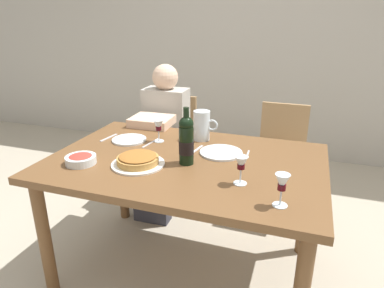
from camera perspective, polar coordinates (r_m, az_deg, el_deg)
ground_plane at (r=2.31m, az=-0.94°, el=-20.10°), size 8.00×8.00×0.00m
back_wall at (r=3.87m, az=10.53°, el=18.76°), size 8.00×0.10×2.80m
dining_table at (r=1.94m, az=-1.05°, el=-5.03°), size 1.50×1.00×0.76m
wine_bottle at (r=1.80m, az=-0.95°, el=0.61°), size 0.08×0.08×0.31m
water_pitcher at (r=2.17m, az=1.64°, el=2.82°), size 0.16×0.10×0.19m
baked_tart at (r=1.84m, az=-8.97°, el=-2.65°), size 0.28×0.28×0.06m
salad_bowl at (r=1.93m, az=-17.99°, el=-2.39°), size 0.16×0.16×0.05m
wine_glass_left_diner at (r=2.15m, az=-5.59°, el=2.89°), size 0.06×0.06×0.14m
wine_glass_right_diner at (r=1.46m, az=14.71°, el=-6.47°), size 0.06×0.06×0.15m
wine_glass_centre at (r=1.61m, az=8.15°, el=-3.39°), size 0.07×0.07×0.14m
dinner_plate_left_setting at (r=1.98m, az=4.85°, el=-1.42°), size 0.25×0.25×0.01m
dinner_plate_right_setting at (r=2.21m, az=-10.38°, el=0.71°), size 0.22×0.22×0.01m
fork_left_setting at (r=2.02m, az=0.73°, el=-1.00°), size 0.04×0.16×0.00m
knife_left_setting at (r=1.96m, az=9.10°, el=-2.04°), size 0.02×0.18×0.00m
knife_right_setting at (r=2.15m, az=-6.87°, el=0.18°), size 0.03×0.18×0.00m
spoon_right_setting at (r=2.29m, az=-13.66°, el=1.03°), size 0.04×0.16×0.00m
chair_left at (r=2.94m, az=-3.28°, el=0.51°), size 0.41×0.41×0.87m
diner_left at (r=2.70m, az=-5.11°, el=1.24°), size 0.34×0.51×1.16m
chair_right at (r=2.76m, az=14.46°, el=-1.53°), size 0.41×0.41×0.87m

